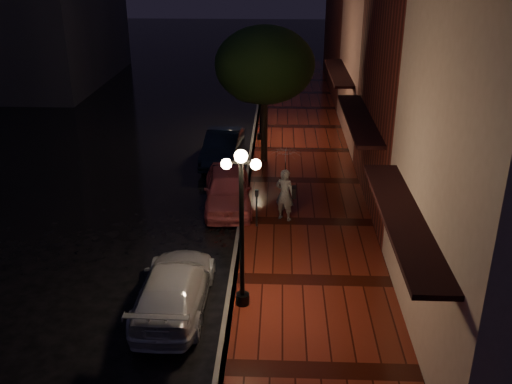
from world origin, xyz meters
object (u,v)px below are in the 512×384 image
at_px(streetlamp_far, 261,90).
at_px(street_tree, 265,67).
at_px(streetlamp_near, 242,221).
at_px(parking_meter, 257,204).
at_px(silver_car, 174,288).
at_px(navy_car, 223,147).
at_px(pink_car, 228,189).
at_px(woman_with_umbrella, 285,173).

xyz_separation_m(streetlamp_far, street_tree, (0.26, -3.01, 1.64)).
height_order(streetlamp_near, street_tree, street_tree).
bearing_deg(parking_meter, silver_car, -117.09).
distance_m(streetlamp_near, navy_car, 11.45).
bearing_deg(parking_meter, streetlamp_far, 87.20).
height_order(streetlamp_far, navy_car, streetlamp_far).
xyz_separation_m(streetlamp_near, pink_car, (-0.96, 6.42, -1.89)).
bearing_deg(navy_car, pink_car, -78.70).
relative_size(silver_car, parking_meter, 3.28).
relative_size(street_tree, navy_car, 1.39).
bearing_deg(streetlamp_far, woman_with_umbrella, -82.76).
distance_m(pink_car, silver_car, 6.53).
height_order(woman_with_umbrella, parking_meter, woman_with_umbrella).
bearing_deg(streetlamp_near, navy_car, 98.09).
distance_m(streetlamp_near, silver_car, 2.66).
bearing_deg(woman_with_umbrella, street_tree, -56.83).
xyz_separation_m(street_tree, woman_with_umbrella, (0.87, -5.85, -2.39)).
bearing_deg(pink_car, streetlamp_near, -87.17).
height_order(streetlamp_near, silver_car, streetlamp_near).
bearing_deg(pink_car, streetlamp_far, 77.18).
xyz_separation_m(silver_car, woman_with_umbrella, (2.92, 5.20, 1.22)).
height_order(street_tree, parking_meter, street_tree).
bearing_deg(navy_car, woman_with_umbrella, -62.07).
height_order(navy_car, woman_with_umbrella, woman_with_umbrella).
height_order(pink_car, silver_car, pink_car).
height_order(street_tree, pink_car, street_tree).
distance_m(streetlamp_near, parking_meter, 4.84).
xyz_separation_m(woman_with_umbrella, parking_meter, (-0.94, -0.59, -0.90)).
relative_size(streetlamp_far, silver_car, 0.99).
bearing_deg(streetlamp_far, silver_car, -97.26).
bearing_deg(silver_car, pink_car, -96.42).
bearing_deg(pink_car, street_tree, 69.49).
height_order(streetlamp_near, streetlamp_far, same).
height_order(street_tree, silver_car, street_tree).
relative_size(navy_car, parking_meter, 3.13).
height_order(streetlamp_near, parking_meter, streetlamp_near).
bearing_deg(silver_car, navy_car, -90.10).
distance_m(street_tree, navy_car, 4.01).
xyz_separation_m(pink_car, parking_meter, (1.14, -1.87, 0.25)).
xyz_separation_m(silver_car, parking_meter, (1.97, 4.61, 0.32)).
relative_size(pink_car, navy_car, 1.00).
relative_size(streetlamp_far, navy_car, 1.03).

